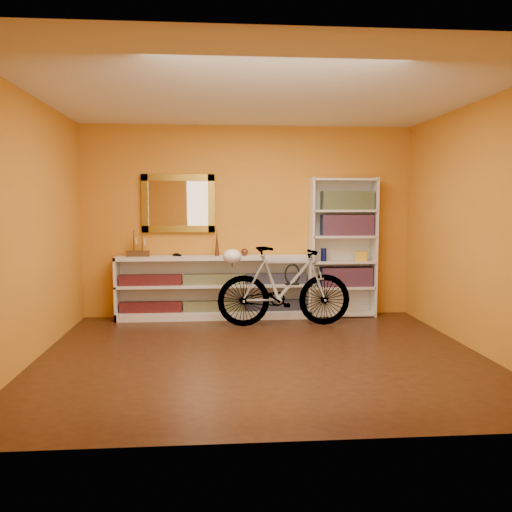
{
  "coord_description": "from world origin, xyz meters",
  "views": [
    {
      "loc": [
        -0.48,
        -5.26,
        1.52
      ],
      "look_at": [
        0.0,
        0.7,
        0.95
      ],
      "focal_mm": 37.14,
      "sensor_mm": 36.0,
      "label": 1
    }
  ],
  "objects": [
    {
      "name": "bronze_ornament",
      "position": [
        -0.43,
        1.81,
        1.03
      ],
      "size": [
        0.06,
        0.06,
        0.36
      ],
      "primitive_type": "cone",
      "color": "#54311D",
      "rests_on": "console_unit"
    },
    {
      "name": "red_tin",
      "position": [
        1.09,
        1.87,
        1.55
      ],
      "size": [
        0.16,
        0.16,
        0.17
      ],
      "primitive_type": "cube",
      "rotation": [
        0.0,
        0.0,
        -0.22
      ],
      "color": "maroon",
      "rests_on": "bookcase"
    },
    {
      "name": "ceiling",
      "position": [
        0.0,
        0.0,
        2.6
      ],
      "size": [
        4.5,
        4.0,
        0.01
      ],
      "primitive_type": "cube",
      "color": "silver",
      "rests_on": "ground"
    },
    {
      "name": "u_lock",
      "position": [
        0.51,
        1.3,
        0.66
      ],
      "size": [
        0.2,
        0.02,
        0.2
      ],
      "primitive_type": "torus",
      "rotation": [
        1.57,
        0.0,
        0.0
      ],
      "color": "black",
      "rests_on": "bicycle"
    },
    {
      "name": "floor",
      "position": [
        0.0,
        0.0,
        -0.01
      ],
      "size": [
        4.5,
        4.0,
        0.01
      ],
      "primitive_type": "cube",
      "color": "black",
      "rests_on": "ground"
    },
    {
      "name": "left_wall",
      "position": [
        -2.25,
        0.0,
        1.3
      ],
      "size": [
        0.01,
        4.0,
        2.6
      ],
      "primitive_type": "cube",
      "color": "orange",
      "rests_on": "ground"
    },
    {
      "name": "decorative_orb",
      "position": [
        -0.06,
        1.81,
        0.9
      ],
      "size": [
        0.09,
        0.09,
        0.09
      ],
      "primitive_type": "sphere",
      "color": "#54311D",
      "rests_on": "console_unit"
    },
    {
      "name": "back_wall",
      "position": [
        0.0,
        2.0,
        1.3
      ],
      "size": [
        4.5,
        0.01,
        2.6
      ],
      "primitive_type": "cube",
      "color": "orange",
      "rests_on": "ground"
    },
    {
      "name": "wall_socket",
      "position": [
        0.9,
        1.99,
        0.25
      ],
      "size": [
        0.09,
        0.02,
        0.09
      ],
      "primitive_type": "cube",
      "color": "silver",
      "rests_on": "back_wall"
    },
    {
      "name": "model_ship",
      "position": [
        -1.48,
        1.81,
        1.02
      ],
      "size": [
        0.29,
        0.11,
        0.34
      ],
      "primitive_type": null,
      "rotation": [
        0.0,
        0.0,
        0.01
      ],
      "color": "#3D2511",
      "rests_on": "console_unit"
    },
    {
      "name": "right_wall",
      "position": [
        2.25,
        0.0,
        1.3
      ],
      "size": [
        0.01,
        4.0,
        2.6
      ],
      "primitive_type": "cube",
      "color": "orange",
      "rests_on": "ground"
    },
    {
      "name": "console_unit",
      "position": [
        -0.48,
        1.81,
        0.42
      ],
      "size": [
        2.6,
        0.35,
        0.85
      ],
      "primitive_type": null,
      "color": "silver",
      "rests_on": "floor"
    },
    {
      "name": "cd_row_lower",
      "position": [
        -0.48,
        1.79,
        0.17
      ],
      "size": [
        2.5,
        0.13,
        0.14
      ],
      "primitive_type": "cube",
      "color": "black",
      "rests_on": "console_unit"
    },
    {
      "name": "gilt_mirror",
      "position": [
        -0.95,
        1.97,
        1.55
      ],
      "size": [
        0.98,
        0.06,
        0.78
      ],
      "primitive_type": "cube",
      "color": "brown",
      "rests_on": "back_wall"
    },
    {
      "name": "toy_car",
      "position": [
        -0.96,
        1.81,
        0.85
      ],
      "size": [
        0.0,
        0.0,
        0.0
      ],
      "primitive_type": "imported",
      "rotation": [
        0.0,
        0.0,
        1.22
      ],
      "color": "black",
      "rests_on": "console_unit"
    },
    {
      "name": "yellow_bag",
      "position": [
        1.54,
        1.8,
        0.83
      ],
      "size": [
        0.19,
        0.15,
        0.13
      ],
      "primitive_type": "cube",
      "rotation": [
        0.0,
        0.0,
        -0.31
      ],
      "color": "gold",
      "rests_on": "bookcase"
    },
    {
      "name": "cd_row_upper",
      "position": [
        -0.48,
        1.79,
        0.54
      ],
      "size": [
        2.5,
        0.13,
        0.14
      ],
      "primitive_type": "cube",
      "color": "navy",
      "rests_on": "console_unit"
    },
    {
      "name": "travel_mug",
      "position": [
        1.02,
        1.82,
        0.85
      ],
      "size": [
        0.08,
        0.08,
        0.18
      ],
      "primitive_type": "cylinder",
      "color": "navy",
      "rests_on": "bookcase"
    },
    {
      "name": "book_row_b",
      "position": [
        1.34,
        1.84,
        1.25
      ],
      "size": [
        0.7,
        0.22,
        0.28
      ],
      "primitive_type": "cube",
      "color": "maroon",
      "rests_on": "bookcase"
    },
    {
      "name": "bicycle",
      "position": [
        0.41,
        1.3,
        0.51
      ],
      "size": [
        0.45,
        1.72,
        1.01
      ],
      "primitive_type": "imported",
      "rotation": [
        0.0,
        0.0,
        1.57
      ],
      "color": "silver",
      "rests_on": "floor"
    },
    {
      "name": "book_row_c",
      "position": [
        1.34,
        1.84,
        1.59
      ],
      "size": [
        0.7,
        0.22,
        0.25
      ],
      "primitive_type": "cube",
      "color": "navy",
      "rests_on": "bookcase"
    },
    {
      "name": "helmet",
      "position": [
        -0.25,
        1.29,
        0.89
      ],
      "size": [
        0.24,
        0.23,
        0.18
      ],
      "primitive_type": "ellipsoid",
      "color": "white",
      "rests_on": "bicycle"
    },
    {
      "name": "book_row_a",
      "position": [
        1.34,
        1.84,
        0.55
      ],
      "size": [
        0.7,
        0.22,
        0.26
      ],
      "primitive_type": "cube",
      "color": "maroon",
      "rests_on": "bookcase"
    },
    {
      "name": "bookcase",
      "position": [
        1.29,
        1.84,
        0.95
      ],
      "size": [
        0.9,
        0.3,
        1.9
      ],
      "primitive_type": null,
      "color": "silver",
      "rests_on": "floor"
    }
  ]
}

